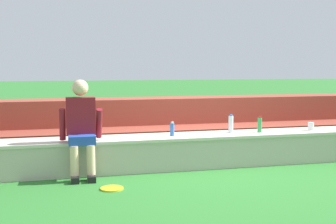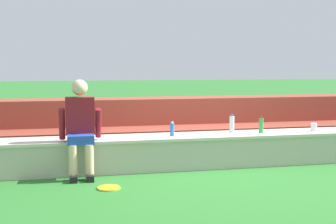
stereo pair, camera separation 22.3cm
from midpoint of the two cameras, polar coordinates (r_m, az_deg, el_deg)
name	(u,v)px [view 2 (the right image)]	position (r m, az deg, el deg)	size (l,w,h in m)	color
ground_plane	(218,170)	(6.29, 7.65, -7.54)	(80.00, 80.00, 0.00)	#2D752D
stone_seating_wall	(212,149)	(6.51, 6.82, -4.82)	(9.43, 0.62, 0.47)	#B7AF9E
brick_bleachers	(189,128)	(7.77, 3.55, -2.08)	(11.89, 1.38, 0.90)	brown
person_left_of_center	(80,125)	(5.83, -10.36, -1.72)	(0.56, 0.54, 1.30)	beige
water_bottle_near_left	(232,124)	(6.60, 9.34, -1.61)	(0.07, 0.07, 0.28)	silver
water_bottle_mid_right	(261,125)	(6.71, 13.06, -1.70)	(0.07, 0.07, 0.24)	green
water_bottle_mid_left	(172,129)	(6.25, 1.57, -2.29)	(0.06, 0.06, 0.21)	blue
plastic_cup_right_end	(314,127)	(7.14, 19.45, -1.87)	(0.09, 0.09, 0.12)	white
frisbee	(109,188)	(5.35, -6.57, -9.87)	(0.28, 0.28, 0.02)	yellow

